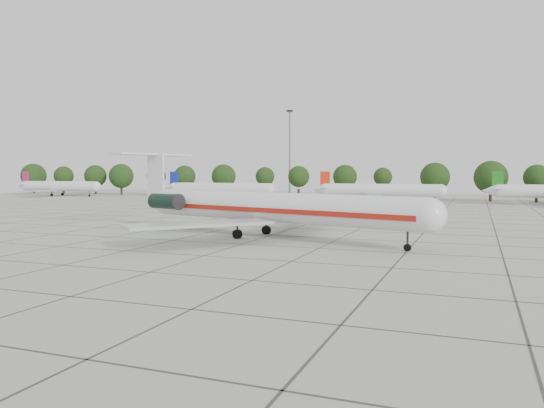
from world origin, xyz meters
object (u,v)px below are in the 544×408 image
Objects in this scene: floodlight_mast at (290,148)px; bg_airliner_a at (59,186)px; bg_airliner_c at (379,190)px; main_airliner at (256,206)px; bg_airliner_b at (219,189)px.

bg_airliner_a is at bearing -162.52° from floodlight_mast.
bg_airliner_c is 1.11× the size of floodlight_mast.
floodlight_mast is (-28.93, 93.77, 10.85)m from main_airliner.
bg_airliner_b is at bearing -5.61° from bg_airliner_a.
bg_airliner_a is (-96.01, 72.64, -0.52)m from main_airliner.
floodlight_mast reaches higher than bg_airliner_b.
bg_airliner_a is 71.24m from floodlight_mast.
bg_airliner_b is 30.68m from floodlight_mast.
bg_airliner_c is 39.54m from floodlight_mast.
bg_airliner_a is 97.43m from bg_airliner_c.
bg_airliner_b is at bearing -174.18° from bg_airliner_c.
bg_airliner_c is at bearing 5.82° from bg_airliner_b.
bg_airliner_a and bg_airliner_b have the same top height.
floodlight_mast is (9.81, 26.75, 11.37)m from bg_airliner_b.
bg_airliner_b and bg_airliner_c have the same top height.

